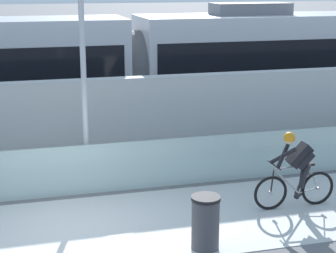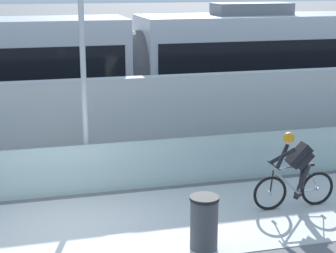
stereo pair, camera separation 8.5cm
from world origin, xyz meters
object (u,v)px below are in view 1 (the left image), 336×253
trash_bin (205,222)px  tram (132,69)px  cyclist_on_bike (296,171)px  lamp_post_antenna (82,40)px

trash_bin → tram: bearing=87.4°
trash_bin → cyclist_on_bike: bearing=28.1°
lamp_post_antenna → tram: bearing=67.2°
lamp_post_antenna → trash_bin: size_ratio=5.42×
tram → trash_bin: size_ratio=23.50×
tram → cyclist_on_bike: (1.97, -6.85, -1.11)m
lamp_post_antenna → trash_bin: 4.69m
tram → trash_bin: bearing=-92.6°
tram → lamp_post_antenna: lamp_post_antenna is taller
tram → trash_bin: 8.23m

